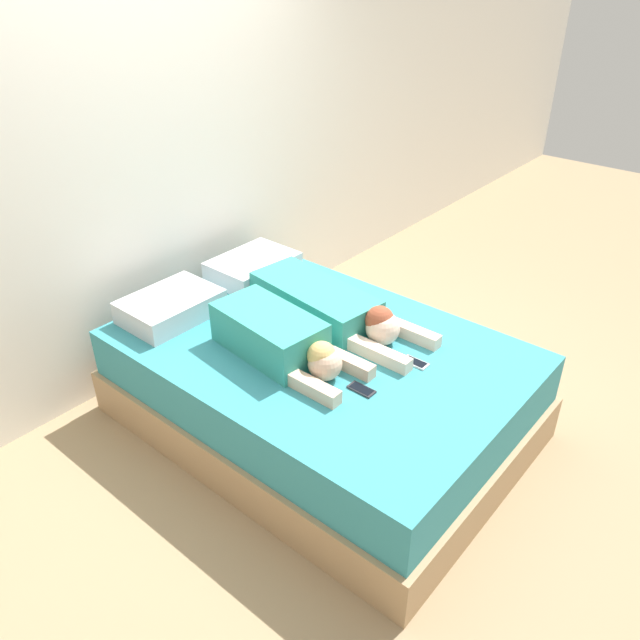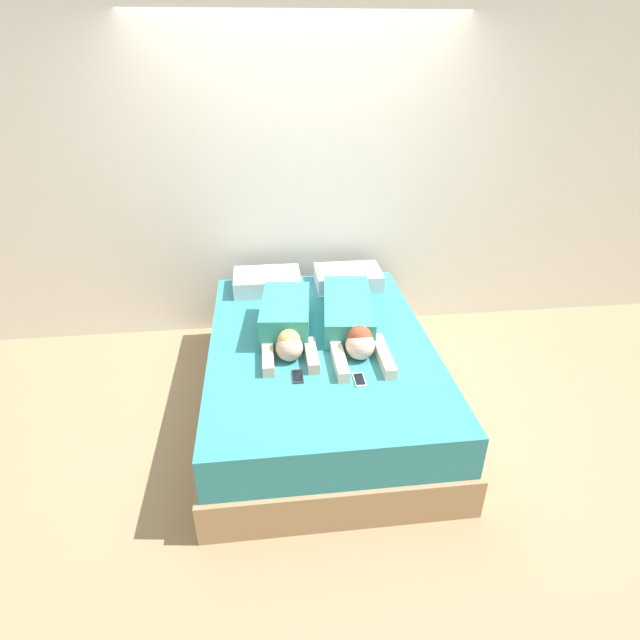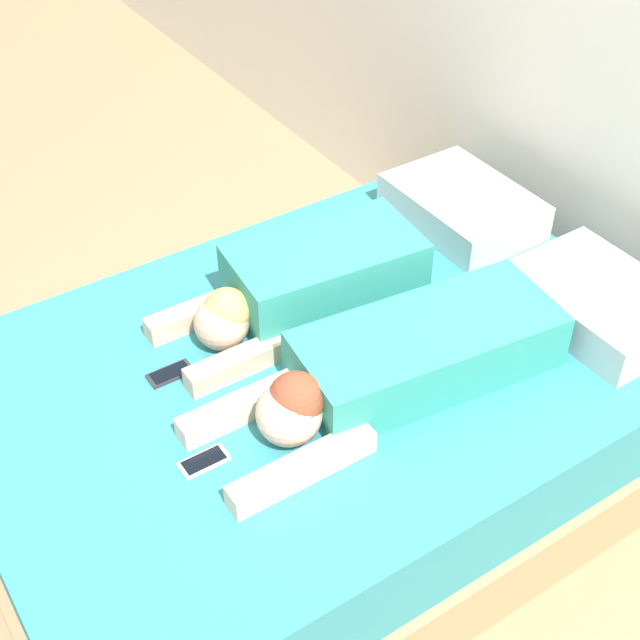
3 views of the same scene
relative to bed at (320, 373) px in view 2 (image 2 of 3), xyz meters
name	(u,v)px [view 2 (image 2 of 3)]	position (x,y,z in m)	size (l,w,h in m)	color
ground_plane	(320,404)	(0.00, 0.00, -0.27)	(12.00, 12.00, 0.00)	#9E8460
wall_back	(302,182)	(0.00, 1.24, 1.03)	(12.00, 0.06, 2.60)	white
bed	(320,373)	(0.00, 0.00, 0.00)	(1.53, 2.18, 0.54)	tan
pillow_head_left	(267,281)	(-0.33, 0.84, 0.34)	(0.53, 0.38, 0.13)	silver
pillow_head_right	(348,278)	(0.33, 0.84, 0.34)	(0.53, 0.38, 0.13)	silver
person_left	(286,322)	(-0.22, 0.08, 0.38)	(0.38, 0.88, 0.22)	teal
person_right	(350,318)	(0.22, 0.11, 0.36)	(0.42, 1.15, 0.21)	teal
cell_phone_left	(298,376)	(-0.18, -0.41, 0.28)	(0.06, 0.14, 0.01)	#2D2D33
cell_phone_right	(359,380)	(0.18, -0.49, 0.28)	(0.06, 0.14, 0.01)	silver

